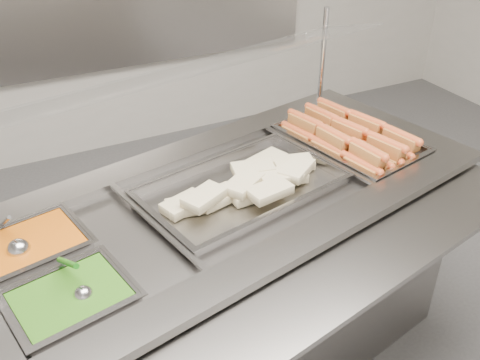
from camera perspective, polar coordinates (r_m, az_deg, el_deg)
name	(u,v)px	position (r m, az deg, el deg)	size (l,w,h in m)	color
steam_counter	(230,286)	(2.09, -1.07, -11.28)	(1.97, 1.18, 0.88)	gray
tray_rail	(337,280)	(1.56, 10.28, -10.40)	(1.77, 0.71, 0.05)	gray
sneeze_guard	(188,73)	(1.81, -5.54, 11.33)	(1.64, 0.62, 0.43)	silver
pan_hotdogs	(348,147)	(2.21, 11.50, 3.44)	(0.44, 0.60, 0.10)	gray
pan_wraps	(242,191)	(1.86, 0.24, -1.15)	(0.73, 0.52, 0.07)	gray
pan_beans	(33,253)	(1.73, -21.22, -7.23)	(0.34, 0.29, 0.10)	gray
pan_peas	(72,307)	(1.51, -17.45, -12.77)	(0.34, 0.29, 0.10)	gray
hotdogs_in_buns	(347,137)	(2.17, 11.34, 4.48)	(0.36, 0.54, 0.11)	#92561E
tortilla_wraps	(251,183)	(1.84, 1.14, -0.32)	(0.63, 0.35, 0.07)	#C3B482
ladle	(18,248)	(1.68, -22.59, -6.72)	(0.07, 0.18, 0.15)	#AFAEB3
serving_spoon	(81,289)	(1.48, -16.64, -11.10)	(0.07, 0.18, 0.13)	#AFAEB3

